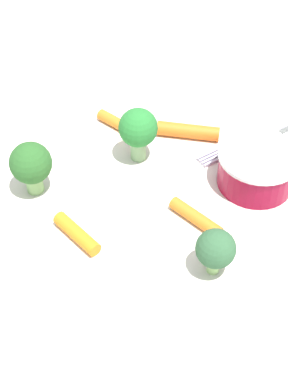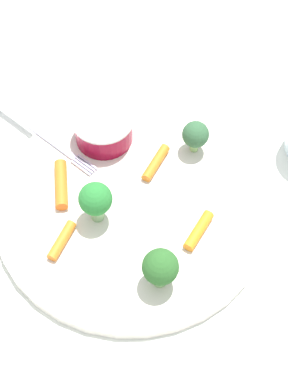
% 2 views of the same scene
% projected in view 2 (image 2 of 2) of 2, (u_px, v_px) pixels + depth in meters
% --- Properties ---
extents(ground_plane, '(2.40, 2.40, 0.00)m').
position_uv_depth(ground_plane, '(132.00, 207.00, 0.58)').
color(ground_plane, white).
extents(plate, '(0.28, 0.28, 0.01)m').
position_uv_depth(plate, '(132.00, 204.00, 0.57)').
color(plate, silver).
rests_on(plate, ground_plane).
extents(sauce_cup, '(0.07, 0.07, 0.03)m').
position_uv_depth(sauce_cup, '(104.00, 129.00, 0.60)').
color(sauce_cup, maroon).
rests_on(sauce_cup, plate).
extents(broccoli_floret_0, '(0.03, 0.03, 0.04)m').
position_uv_depth(broccoli_floret_0, '(195.00, 135.00, 0.59)').
color(broccoli_floret_0, '#91C06D').
rests_on(broccoli_floret_0, plate).
extents(broccoli_floret_1, '(0.03, 0.03, 0.05)m').
position_uv_depth(broccoli_floret_1, '(160.00, 268.00, 0.50)').
color(broccoli_floret_1, '#84B469').
rests_on(broccoli_floret_1, plate).
extents(broccoli_floret_2, '(0.03, 0.03, 0.05)m').
position_uv_depth(broccoli_floret_2, '(94.00, 197.00, 0.53)').
color(broccoli_floret_2, '#81AC74').
rests_on(broccoli_floret_2, plate).
extents(carrot_stick_0, '(0.04, 0.03, 0.01)m').
position_uv_depth(carrot_stick_0, '(156.00, 163.00, 0.59)').
color(carrot_stick_0, orange).
rests_on(carrot_stick_0, plate).
extents(carrot_stick_1, '(0.04, 0.03, 0.01)m').
position_uv_depth(carrot_stick_1, '(62.00, 240.00, 0.54)').
color(carrot_stick_1, orange).
rests_on(carrot_stick_1, plate).
extents(carrot_stick_2, '(0.04, 0.03, 0.01)m').
position_uv_depth(carrot_stick_2, '(199.00, 231.00, 0.54)').
color(carrot_stick_2, orange).
rests_on(carrot_stick_2, plate).
extents(carrot_stick_3, '(0.03, 0.06, 0.01)m').
position_uv_depth(carrot_stick_3, '(61.00, 184.00, 0.57)').
color(carrot_stick_3, orange).
rests_on(carrot_stick_3, plate).
extents(fork, '(0.07, 0.17, 0.00)m').
position_uv_depth(fork, '(36.00, 130.00, 0.62)').
color(fork, '#B5B0C7').
rests_on(fork, plate).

